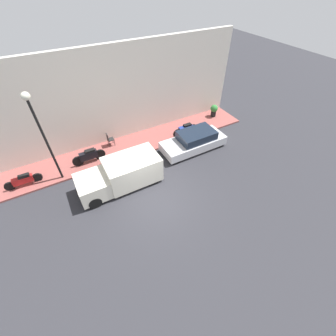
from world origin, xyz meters
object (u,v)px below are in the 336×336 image
at_px(motorcycle_blue, 186,129).
at_px(cafe_chair, 109,139).
at_px(motorcycle_red, 23,180).
at_px(motorcycle_black, 89,156).
at_px(streetlamp, 39,125).
at_px(potted_plant, 214,110).
at_px(delivery_van, 121,174).
at_px(parked_car, 194,141).

xyz_separation_m(motorcycle_blue, cafe_chair, (1.42, 5.07, 0.06)).
relative_size(motorcycle_red, motorcycle_black, 0.96).
xyz_separation_m(streetlamp, potted_plant, (1.25, -11.80, -2.98)).
bearing_deg(motorcycle_red, potted_plant, -86.25).
bearing_deg(motorcycle_blue, motorcycle_red, 88.83).
bearing_deg(delivery_van, parked_car, -81.28).
bearing_deg(motorcycle_black, potted_plant, -85.91).
xyz_separation_m(parked_car, cafe_chair, (2.89, 4.80, 0.02)).
bearing_deg(streetlamp, motorcycle_red, 79.42).
bearing_deg(parked_car, streetlamp, 80.81).
bearing_deg(motorcycle_black, motorcycle_red, 92.84).
bearing_deg(motorcycle_blue, streetlamp, 90.97).
bearing_deg(delivery_van, motorcycle_red, 62.28).
distance_m(delivery_van, potted_plant, 9.56).
height_order(delivery_van, potted_plant, delivery_van).
distance_m(delivery_van, motorcycle_black, 2.91).
height_order(motorcycle_blue, streetlamp, streetlamp).
distance_m(parked_car, motorcycle_black, 6.69).
relative_size(parked_car, cafe_chair, 4.66).
relative_size(delivery_van, motorcycle_red, 2.33).
distance_m(motorcycle_blue, motorcycle_red, 10.38).
distance_m(motorcycle_red, streetlamp, 3.69).
bearing_deg(potted_plant, motorcycle_red, 93.75).
bearing_deg(potted_plant, motorcycle_black, 94.09).
xyz_separation_m(motorcycle_blue, streetlamp, (-0.14, 8.47, 3.07)).
xyz_separation_m(parked_car, motorcycle_red, (1.68, 10.10, -0.11)).
bearing_deg(streetlamp, cafe_chair, -65.30).
height_order(motorcycle_blue, cafe_chair, cafe_chair).
bearing_deg(parked_car, potted_plant, -54.32).
height_order(motorcycle_blue, motorcycle_black, motorcycle_black).
distance_m(motorcycle_blue, cafe_chair, 5.26).
relative_size(streetlamp, potted_plant, 5.37).
bearing_deg(motorcycle_blue, cafe_chair, 74.30).
distance_m(motorcycle_red, potted_plant, 13.73).
bearing_deg(potted_plant, streetlamp, 96.06).
xyz_separation_m(motorcycle_black, potted_plant, (0.72, -10.02, 0.06)).
xyz_separation_m(motorcycle_blue, motorcycle_red, (0.21, 10.38, -0.07)).
bearing_deg(streetlamp, potted_plant, -83.94).
bearing_deg(motorcycle_red, motorcycle_black, -87.16).
bearing_deg(delivery_van, motorcycle_blue, -67.81).
distance_m(parked_car, motorcycle_blue, 1.50).
bearing_deg(parked_car, motorcycle_red, 80.55).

